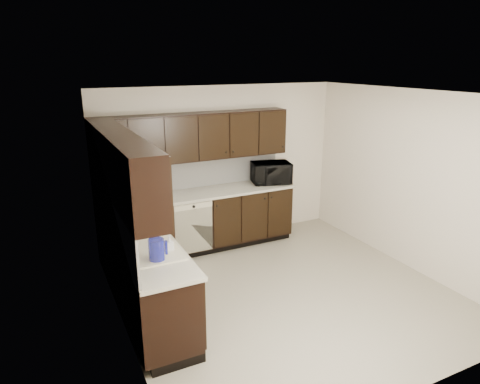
# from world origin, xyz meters

# --- Properties ---
(floor) EXTENTS (4.00, 4.00, 0.00)m
(floor) POSITION_xyz_m (0.00, 0.00, 0.00)
(floor) COLOR #A49D88
(floor) RESTS_ON ground
(ceiling) EXTENTS (4.00, 4.00, 0.00)m
(ceiling) POSITION_xyz_m (0.00, 0.00, 2.50)
(ceiling) COLOR white
(ceiling) RESTS_ON wall_back
(wall_back) EXTENTS (4.00, 0.02, 2.50)m
(wall_back) POSITION_xyz_m (0.00, 2.00, 1.25)
(wall_back) COLOR beige
(wall_back) RESTS_ON floor
(wall_left) EXTENTS (0.02, 4.00, 2.50)m
(wall_left) POSITION_xyz_m (-2.00, 0.00, 1.25)
(wall_left) COLOR beige
(wall_left) RESTS_ON floor
(wall_right) EXTENTS (0.02, 4.00, 2.50)m
(wall_right) POSITION_xyz_m (2.00, 0.00, 1.25)
(wall_right) COLOR beige
(wall_right) RESTS_ON floor
(wall_front) EXTENTS (4.00, 0.02, 2.50)m
(wall_front) POSITION_xyz_m (0.00, -2.00, 1.25)
(wall_front) COLOR beige
(wall_front) RESTS_ON floor
(lower_cabinets) EXTENTS (3.00, 2.80, 0.90)m
(lower_cabinets) POSITION_xyz_m (-1.01, 1.11, 0.41)
(lower_cabinets) COLOR black
(lower_cabinets) RESTS_ON floor
(countertop) EXTENTS (3.03, 2.83, 0.04)m
(countertop) POSITION_xyz_m (-1.01, 1.11, 0.92)
(countertop) COLOR #BBB6A3
(countertop) RESTS_ON lower_cabinets
(backsplash) EXTENTS (3.00, 2.80, 0.48)m
(backsplash) POSITION_xyz_m (-1.22, 1.32, 1.18)
(backsplash) COLOR white
(backsplash) RESTS_ON countertop
(upper_cabinets) EXTENTS (3.00, 2.80, 0.70)m
(upper_cabinets) POSITION_xyz_m (-1.10, 1.20, 1.77)
(upper_cabinets) COLOR black
(upper_cabinets) RESTS_ON wall_back
(dishwasher) EXTENTS (0.58, 0.04, 0.78)m
(dishwasher) POSITION_xyz_m (-0.70, 1.41, 0.55)
(dishwasher) COLOR beige
(dishwasher) RESTS_ON lower_cabinets
(sink) EXTENTS (0.54, 0.82, 0.42)m
(sink) POSITION_xyz_m (-1.68, -0.01, 0.88)
(sink) COLOR beige
(sink) RESTS_ON countertop
(microwave) EXTENTS (0.69, 0.55, 0.34)m
(microwave) POSITION_xyz_m (0.75, 1.68, 1.11)
(microwave) COLOR black
(microwave) RESTS_ON countertop
(soap_bottle_a) EXTENTS (0.08, 0.08, 0.17)m
(soap_bottle_a) POSITION_xyz_m (-1.52, -0.13, 1.03)
(soap_bottle_a) COLOR gray
(soap_bottle_a) RESTS_ON countertop
(soap_bottle_b) EXTENTS (0.12, 0.12, 0.26)m
(soap_bottle_b) POSITION_xyz_m (-1.87, 0.35, 1.07)
(soap_bottle_b) COLOR gray
(soap_bottle_b) RESTS_ON countertop
(toaster_oven) EXTENTS (0.42, 0.36, 0.23)m
(toaster_oven) POSITION_xyz_m (-1.47, 1.67, 1.05)
(toaster_oven) COLOR #B4B3B6
(toaster_oven) RESTS_ON countertop
(storage_bin) EXTENTS (0.55, 0.44, 0.19)m
(storage_bin) POSITION_xyz_m (-1.64, 1.35, 1.04)
(storage_bin) COLOR silver
(storage_bin) RESTS_ON countertop
(blue_pitcher) EXTENTS (0.18, 0.18, 0.24)m
(blue_pitcher) POSITION_xyz_m (-1.70, -0.30, 1.06)
(blue_pitcher) COLOR #101494
(blue_pitcher) RESTS_ON countertop
(teal_tumbler) EXTENTS (0.12, 0.12, 0.22)m
(teal_tumbler) POSITION_xyz_m (-1.48, 0.90, 1.05)
(teal_tumbler) COLOR #0D9288
(teal_tumbler) RESTS_ON countertop
(paper_towel_roll) EXTENTS (0.19, 0.19, 0.33)m
(paper_towel_roll) POSITION_xyz_m (-1.56, 1.35, 1.10)
(paper_towel_roll) COLOR white
(paper_towel_roll) RESTS_ON countertop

